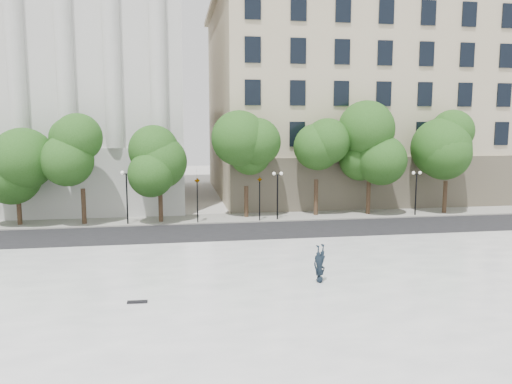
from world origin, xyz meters
The scene contains 12 objects.
ground centered at (0.00, 0.00, 0.00)m, with size 160.00×160.00×0.00m, color beige.
plaza centered at (0.00, 3.00, 0.23)m, with size 44.00×22.00×0.45m, color white.
street centered at (0.00, 18.00, 0.01)m, with size 60.00×8.00×0.02m, color black.
far_sidewalk centered at (0.00, 24.00, 0.06)m, with size 60.00×4.00×0.12m, color #99968E.
building_west centered at (-17.00, 38.57, 12.89)m, with size 31.50×27.65×25.60m.
building_east centered at (20.00, 38.91, 11.14)m, with size 36.00×26.15×23.00m.
traffic_light_west centered at (-1.07, 22.30, 3.77)m, with size 0.58×1.96×4.28m.
traffic_light_east centered at (4.00, 22.30, 3.68)m, with size 0.82×1.72×4.18m.
person_lying centered at (3.93, 4.80, 0.70)m, with size 0.67×0.44×1.83m, color black.
skateboard centered at (-4.48, 3.36, 0.49)m, with size 0.84×0.22×0.09m, color black.
street_trees centered at (0.79, 23.64, 5.33)m, with size 45.92×5.19×7.85m.
lamp_posts centered at (-0.19, 22.60, 2.86)m, with size 35.65×0.28×4.35m.
Camera 1 is at (-2.78, -17.47, 7.94)m, focal length 35.00 mm.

